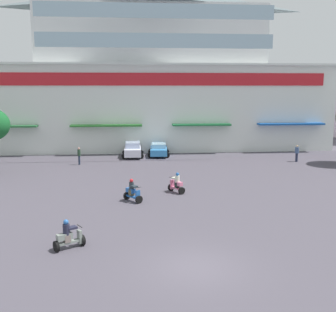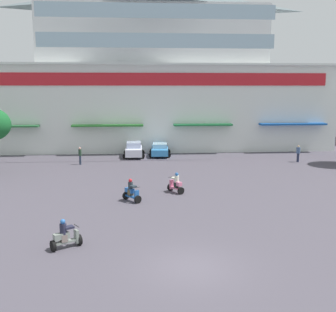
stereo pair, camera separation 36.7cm
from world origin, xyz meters
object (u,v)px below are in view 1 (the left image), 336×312
Objects in this scene: parked_car_0 at (133,150)px; scooter_rider_0 at (69,237)px; scooter_rider_3 at (177,184)px; pedestrian_1 at (297,152)px; scooter_rider_4 at (133,192)px; parked_car_1 at (159,150)px; pedestrian_0 at (79,155)px.

parked_car_0 reaches higher than scooter_rider_0.
scooter_rider_3 is 0.88× the size of pedestrian_1.
pedestrian_1 is (13.63, 11.10, 0.34)m from scooter_rider_3.
scooter_rider_4 is at bearing -147.68° from scooter_rider_3.
pedestrian_1 is at bearing -18.89° from parked_car_1.
scooter_rider_3 is at bearing 57.60° from scooter_rider_0.
scooter_rider_0 is 28.86m from pedestrian_1.
pedestrian_1 is (16.71, -4.36, 0.15)m from parked_car_0.
pedestrian_0 reaches higher than scooter_rider_4.
pedestrian_1 is at bearing 37.96° from scooter_rider_4.
scooter_rider_3 is 17.58m from pedestrian_1.
scooter_rider_3 reaches higher than scooter_rider_0.
pedestrian_0 is (-8.13, -4.38, 0.28)m from parked_car_1.
scooter_rider_0 is (-3.16, -25.29, -0.22)m from parked_car_0.
parked_car_1 is (2.87, 0.38, -0.09)m from parked_car_0.
pedestrian_0 reaches higher than parked_car_0.
parked_car_0 is 17.48m from scooter_rider_4.
parked_car_1 is 2.78× the size of scooter_rider_4.
scooter_rider_0 is 21.40m from pedestrian_0.
scooter_rider_4 is (3.05, 7.82, 0.04)m from scooter_rider_0.
parked_car_1 is at bearing 7.52° from parked_car_0.
scooter_rider_4 is (-0.10, -17.48, -0.18)m from parked_car_0.
parked_car_0 is at bearing 37.21° from pedestrian_0.
parked_car_1 is 2.47× the size of pedestrian_0.
pedestrian_0 is 1.01× the size of pedestrian_1.
scooter_rider_4 reaches higher than scooter_rider_0.
scooter_rider_0 is 0.88× the size of pedestrian_1.
scooter_rider_3 is at bearing -89.22° from parked_car_1.
parked_car_0 is at bearing 101.28° from scooter_rider_3.
parked_car_0 is 17.27m from pedestrian_1.
scooter_rider_0 is at bearing -103.21° from parked_car_1.
parked_car_0 is at bearing 89.66° from scooter_rider_4.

